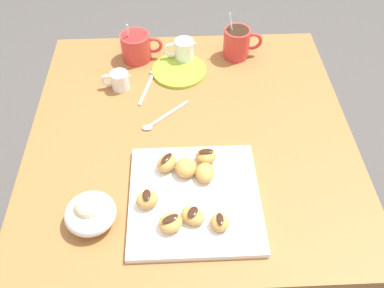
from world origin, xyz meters
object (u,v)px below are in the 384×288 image
pastry_plate_square (195,198)px  ice_cream_bowl (90,212)px  beignet_2 (206,156)px  coffee_mug_red_left (137,46)px  beignet_4 (147,200)px  beignet_5 (193,216)px  coffee_mug_red_right (237,42)px  beignet_3 (205,173)px  chocolate_sauce_pitcher (119,80)px  beignet_1 (220,223)px  beignet_0 (170,223)px  saucer_lime_left (179,70)px  dining_table (191,162)px  beignet_6 (167,163)px  beignet_7 (186,168)px  cream_pitcher_white (184,50)px

pastry_plate_square → ice_cream_bowl: ice_cream_bowl is taller
ice_cream_bowl → beignet_2: (0.26, 0.15, -0.00)m
pastry_plate_square → coffee_mug_red_left: (-0.16, 0.55, 0.04)m
ice_cream_bowl → beignet_2: bearing=29.6°
beignet_4 → beignet_5: size_ratio=0.94×
coffee_mug_red_right → beignet_3: size_ratio=2.65×
coffee_mug_red_right → beignet_2: size_ratio=2.87×
chocolate_sauce_pitcher → beignet_1: 0.55m
beignet_0 → beignet_4: bearing=130.5°
beignet_1 → beignet_5: (-0.06, 0.02, -0.00)m
saucer_lime_left → beignet_0: size_ratio=3.16×
coffee_mug_red_left → beignet_2: (0.19, -0.44, -0.01)m
beignet_4 → dining_table: bearing=66.0°
beignet_6 → beignet_7: size_ratio=0.99×
pastry_plate_square → coffee_mug_red_right: (0.16, 0.55, 0.04)m
dining_table → beignet_0: bearing=-100.5°
dining_table → beignet_0: size_ratio=16.57×
coffee_mug_red_left → beignet_1: bearing=-71.8°
beignet_7 → ice_cream_bowl: bearing=-151.7°
saucer_lime_left → beignet_3: (0.05, -0.42, 0.03)m
coffee_mug_red_right → dining_table: bearing=-116.4°
coffee_mug_red_left → beignet_7: 0.50m
coffee_mug_red_right → beignet_6: coffee_mug_red_right is taller
beignet_5 → beignet_7: beignet_7 is taller
chocolate_sauce_pitcher → saucer_lime_left: size_ratio=0.55×
beignet_2 → beignet_3: same height
coffee_mug_red_left → beignet_1: 0.66m
saucer_lime_left → dining_table: bearing=-84.3°
cream_pitcher_white → beignet_5: 0.59m
ice_cream_bowl → beignet_6: ice_cream_bowl is taller
beignet_2 → beignet_4: bearing=-139.3°
beignet_0 → beignet_5: bearing=17.8°
coffee_mug_red_right → chocolate_sauce_pitcher: 0.39m
ice_cream_bowl → coffee_mug_red_right: bearing=56.6°
dining_table → beignet_4: size_ratio=16.91×
chocolate_sauce_pitcher → beignet_6: 0.35m
coffee_mug_red_left → beignet_7: (0.14, -0.48, -0.01)m
beignet_7 → beignet_4: bearing=-136.2°
beignet_7 → cream_pitcher_white: bearing=88.9°
beignet_2 → beignet_6: beignet_6 is taller
pastry_plate_square → chocolate_sauce_pitcher: size_ratio=3.26×
cream_pitcher_white → beignet_0: size_ratio=1.98×
coffee_mug_red_left → chocolate_sauce_pitcher: 0.15m
coffee_mug_red_left → chocolate_sauce_pitcher: (-0.04, -0.14, -0.02)m
coffee_mug_red_right → cream_pitcher_white: bearing=-174.4°
chocolate_sauce_pitcher → ice_cream_bowl: bearing=-93.8°
dining_table → beignet_6: bearing=-114.5°
beignet_0 → beignet_4: (-0.05, 0.06, 0.00)m
coffee_mug_red_right → beignet_4: coffee_mug_red_right is taller
beignet_5 → ice_cream_bowl: bearing=176.1°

